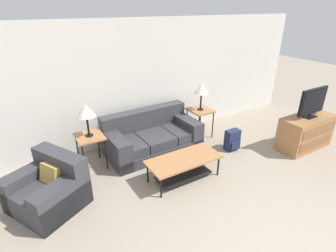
% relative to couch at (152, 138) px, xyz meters
% --- Properties ---
extents(wall_back, '(8.79, 0.06, 2.60)m').
position_rel_couch_xyz_m(wall_back, '(0.11, 0.63, 1.01)').
color(wall_back, silver).
rests_on(wall_back, ground_plane).
extents(couch, '(1.95, 1.04, 0.82)m').
position_rel_couch_xyz_m(couch, '(0.00, 0.00, 0.00)').
color(couch, '#38383D').
rests_on(couch, ground_plane).
extents(armchair, '(1.24, 1.27, 0.80)m').
position_rel_couch_xyz_m(armchair, '(-2.12, -0.70, 0.00)').
color(armchair, '#38383D').
rests_on(armchair, ground_plane).
extents(coffee_table, '(1.30, 0.59, 0.42)m').
position_rel_couch_xyz_m(coffee_table, '(-0.00, -1.19, 0.02)').
color(coffee_table, '#A87042').
rests_on(coffee_table, ground_plane).
extents(side_table_left, '(0.48, 0.54, 0.66)m').
position_rel_couch_xyz_m(side_table_left, '(-1.26, 0.02, 0.29)').
color(side_table_left, '#A87042').
rests_on(side_table_left, ground_plane).
extents(side_table_right, '(0.48, 0.54, 0.66)m').
position_rel_couch_xyz_m(side_table_right, '(1.26, 0.02, 0.29)').
color(side_table_right, '#A87042').
rests_on(side_table_right, ground_plane).
extents(table_lamp_left, '(0.33, 0.33, 0.60)m').
position_rel_couch_xyz_m(table_lamp_left, '(-1.26, 0.02, 0.85)').
color(table_lamp_left, black).
rests_on(table_lamp_left, side_table_left).
extents(table_lamp_right, '(0.33, 0.33, 0.60)m').
position_rel_couch_xyz_m(table_lamp_right, '(1.26, 0.02, 0.85)').
color(table_lamp_right, black).
rests_on(table_lamp_right, side_table_right).
extents(tv_console, '(1.22, 0.55, 0.71)m').
position_rel_couch_xyz_m(tv_console, '(2.87, -1.58, 0.06)').
color(tv_console, '#A87042').
rests_on(tv_console, ground_plane).
extents(television, '(0.79, 0.20, 0.61)m').
position_rel_couch_xyz_m(television, '(2.87, -1.58, 0.74)').
color(television, black).
rests_on(television, tv_console).
extents(backpack, '(0.31, 0.25, 0.44)m').
position_rel_couch_xyz_m(backpack, '(1.47, -0.86, -0.08)').
color(backpack, '#1E2847').
rests_on(backpack, ground_plane).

